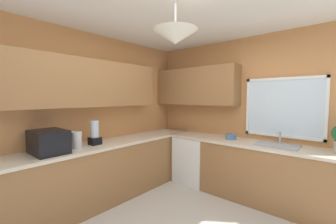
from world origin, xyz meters
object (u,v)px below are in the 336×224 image
object	(u,v)px
kettle	(77,140)
dishwasher	(194,159)
microwave	(49,142)
blender_appliance	(95,134)
sink_assembly	(277,145)
bowl	(231,137)

from	to	relation	value
kettle	dishwasher	bearing A→B (deg)	71.68
microwave	blender_appliance	distance (m)	0.63
kettle	sink_assembly	bearing A→B (deg)	44.00
sink_assembly	bowl	bearing A→B (deg)	-179.44
dishwasher	kettle	size ratio (longest dim) A/B	3.67
microwave	kettle	size ratio (longest dim) A/B	2.07
microwave	bowl	size ratio (longest dim) A/B	2.81
kettle	blender_appliance	bearing A→B (deg)	94.07
kettle	bowl	xyz separation A→B (m)	(1.34, 1.96, -0.07)
bowl	blender_appliance	bearing A→B (deg)	-128.96
kettle	bowl	bearing A→B (deg)	55.69
dishwasher	kettle	world-z (taller)	kettle
dishwasher	sink_assembly	bearing A→B (deg)	1.51
kettle	sink_assembly	world-z (taller)	kettle
microwave	kettle	world-z (taller)	microwave
bowl	dishwasher	bearing A→B (deg)	-177.55
sink_assembly	bowl	size ratio (longest dim) A/B	3.30
dishwasher	microwave	distance (m)	2.45
microwave	dishwasher	bearing A→B (deg)	73.87
kettle	sink_assembly	xyz separation A→B (m)	(2.04, 1.97, -0.10)
sink_assembly	blender_appliance	world-z (taller)	blender_appliance
bowl	blender_appliance	distance (m)	2.17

